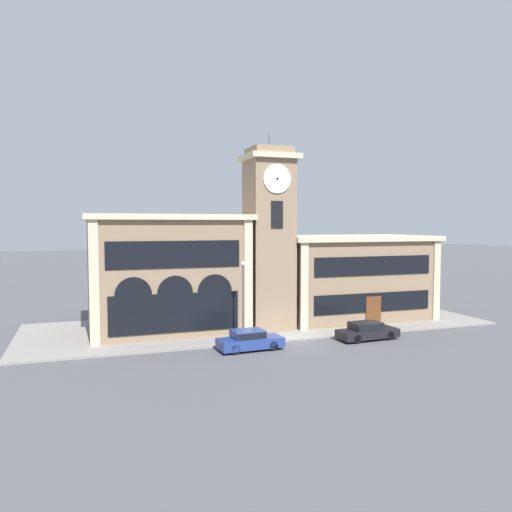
# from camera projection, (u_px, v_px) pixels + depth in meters

# --- Properties ---
(ground_plane) EXTENTS (300.00, 300.00, 0.00)m
(ground_plane) POSITION_uv_depth(u_px,v_px,m) (290.00, 342.00, 38.43)
(ground_plane) COLOR #4C4C51
(sidewalk_kerb) EXTENTS (40.46, 13.31, 0.15)m
(sidewalk_kerb) POSITION_uv_depth(u_px,v_px,m) (261.00, 324.00, 44.69)
(sidewalk_kerb) COLOR gray
(sidewalk_kerb) RESTS_ON ground_plane
(clock_tower) EXTENTS (4.32, 4.32, 16.64)m
(clock_tower) POSITION_uv_depth(u_px,v_px,m) (269.00, 239.00, 42.30)
(clock_tower) COLOR #897056
(clock_tower) RESTS_ON ground_plane
(town_hall_left_wing) EXTENTS (13.18, 9.18, 9.83)m
(town_hall_left_wing) POSITION_uv_depth(u_px,v_px,m) (166.00, 273.00, 41.99)
(town_hall_left_wing) COLOR #897056
(town_hall_left_wing) RESTS_ON ground_plane
(town_hall_right_wing) EXTENTS (14.82, 9.18, 7.96)m
(town_hall_right_wing) POSITION_uv_depth(u_px,v_px,m) (349.00, 277.00, 47.83)
(town_hall_right_wing) COLOR #897056
(town_hall_right_wing) RESTS_ON ground_plane
(parked_car_near) EXTENTS (4.79, 2.16, 1.47)m
(parked_car_near) POSITION_uv_depth(u_px,v_px,m) (249.00, 340.00, 35.78)
(parked_car_near) COLOR navy
(parked_car_near) RESTS_ON ground_plane
(parked_car_mid) EXTENTS (4.99, 2.12, 1.41)m
(parked_car_mid) POSITION_uv_depth(u_px,v_px,m) (367.00, 330.00, 38.97)
(parked_car_mid) COLOR black
(parked_car_mid) RESTS_ON ground_plane
(street_lamp) EXTENTS (0.36, 0.36, 6.12)m
(street_lamp) POSITION_uv_depth(u_px,v_px,m) (243.00, 290.00, 37.45)
(street_lamp) COLOR #4C4C51
(street_lamp) RESTS_ON sidewalk_kerb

